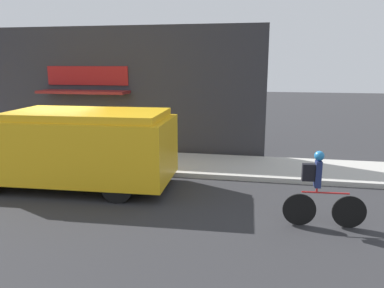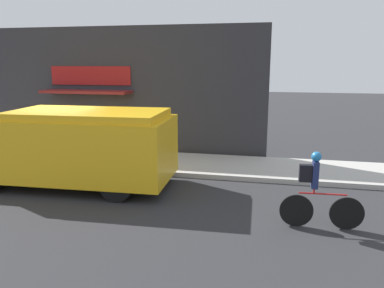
{
  "view_description": "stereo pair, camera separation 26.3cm",
  "coord_description": "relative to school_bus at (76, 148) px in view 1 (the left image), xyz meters",
  "views": [
    {
      "loc": [
        6.35,
        -10.6,
        3.41
      ],
      "look_at": [
        4.37,
        -0.2,
        1.1
      ],
      "focal_mm": 35.0,
      "sensor_mm": 36.0,
      "label": 1
    },
    {
      "loc": [
        6.61,
        -10.55,
        3.41
      ],
      "look_at": [
        4.37,
        -0.2,
        1.1
      ],
      "focal_mm": 35.0,
      "sensor_mm": 36.0,
      "label": 2
    }
  ],
  "objects": [
    {
      "name": "cyclist",
      "position": [
        6.24,
        -1.48,
        -0.34
      ],
      "size": [
        1.72,
        0.21,
        1.64
      ],
      "rotation": [
        0.0,
        0.0,
        0.06
      ],
      "color": "black",
      "rests_on": "ground_plane"
    },
    {
      "name": "ground_plane",
      "position": [
        -1.35,
        1.33,
        -1.12
      ],
      "size": [
        70.0,
        70.0,
        0.0
      ],
      "primitive_type": "plane",
      "color": "#2B2B2D"
    },
    {
      "name": "school_bus",
      "position": [
        0.0,
        0.0,
        0.0
      ],
      "size": [
        5.95,
        2.82,
        2.14
      ],
      "rotation": [
        0.0,
        0.0,
        0.04
      ],
      "color": "yellow",
      "rests_on": "ground_plane"
    },
    {
      "name": "sidewalk",
      "position": [
        -1.35,
        2.6,
        -1.05
      ],
      "size": [
        28.0,
        2.53,
        0.15
      ],
      "color": "#ADAAA3",
      "rests_on": "ground_plane"
    },
    {
      "name": "storefront",
      "position": [
        -1.35,
        4.11,
        1.25
      ],
      "size": [
        12.94,
        1.04,
        4.72
      ],
      "color": "#2D2D33",
      "rests_on": "ground_plane"
    }
  ]
}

